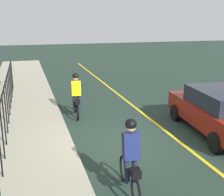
{
  "coord_description": "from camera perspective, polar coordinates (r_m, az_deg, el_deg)",
  "views": [
    {
      "loc": [
        -8.41,
        3.07,
        3.89
      ],
      "look_at": [
        1.85,
        0.0,
        1.0
      ],
      "focal_mm": 46.92,
      "sensor_mm": 36.0,
      "label": 1
    }
  ],
  "objects": [
    {
      "name": "lane_line_centre",
      "position": [
        10.38,
        11.57,
        -7.22
      ],
      "size": [
        36.0,
        0.12,
        0.01
      ],
      "primitive_type": "cube",
      "color": "yellow",
      "rests_on": "ground"
    },
    {
      "name": "sidewalk",
      "position": [
        9.24,
        -17.43,
        -10.02
      ],
      "size": [
        40.0,
        3.2,
        0.15
      ],
      "primitive_type": "cube",
      "color": "#A6A28C",
      "rests_on": "ground"
    },
    {
      "name": "ground_plane",
      "position": [
        9.76,
        3.16,
        -8.41
      ],
      "size": [
        80.0,
        80.0,
        0.0
      ],
      "primitive_type": "plane",
      "color": "#22342B"
    },
    {
      "name": "iron_fence",
      "position": [
        9.81,
        -20.26,
        -1.63
      ],
      "size": [
        14.87,
        0.04,
        1.6
      ],
      "color": "black",
      "rests_on": "sidewalk"
    },
    {
      "name": "cyclist_follow",
      "position": [
        6.64,
        3.65,
        -11.57
      ],
      "size": [
        1.71,
        0.39,
        1.83
      ],
      "rotation": [
        0.0,
        0.0,
        -0.08
      ],
      "color": "black",
      "rests_on": "ground"
    },
    {
      "name": "patrol_sedan",
      "position": [
        10.8,
        19.86,
        -2.31
      ],
      "size": [
        4.55,
        2.25,
        1.58
      ],
      "rotation": [
        0.0,
        0.0,
        -0.09
      ],
      "color": "maroon",
      "rests_on": "ground"
    },
    {
      "name": "cyclist_lead",
      "position": [
        11.94,
        -6.99,
        0.54
      ],
      "size": [
        1.71,
        0.39,
        1.83
      ],
      "rotation": [
        0.0,
        0.0,
        -0.08
      ],
      "color": "black",
      "rests_on": "ground"
    }
  ]
}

